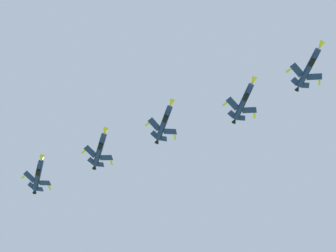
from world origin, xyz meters
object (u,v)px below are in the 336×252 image
object	(u,v)px
fighter_jet_lead	(309,67)
fighter_jet_right_wing	(164,122)
fighter_jet_right_outer	(38,175)
fighter_jet_left_wing	(244,101)
fighter_jet_left_outer	(100,149)

from	to	relation	value
fighter_jet_lead	fighter_jet_right_wing	distance (m)	44.65
fighter_jet_lead	fighter_jet_right_outer	distance (m)	89.51
fighter_jet_left_wing	fighter_jet_lead	bearing A→B (deg)	131.61
fighter_jet_lead	fighter_jet_left_outer	size ratio (longest dim) A/B	1.00
fighter_jet_lead	fighter_jet_right_wing	size ratio (longest dim) A/B	1.00
fighter_jet_lead	fighter_jet_left_outer	xyz separation A→B (m)	(-63.98, 17.39, -2.94)
fighter_jet_left_wing	fighter_jet_right_wing	distance (m)	24.44
fighter_jet_right_wing	fighter_jet_right_outer	xyz separation A→B (m)	(-42.90, 13.07, -1.41)
fighter_jet_right_outer	fighter_jet_right_wing	bearing A→B (deg)	137.16
fighter_jet_right_wing	fighter_jet_left_outer	xyz separation A→B (m)	(-20.91, 5.67, -1.91)
fighter_jet_left_wing	fighter_jet_right_outer	distance (m)	69.16
fighter_jet_lead	fighter_jet_left_outer	bearing A→B (deg)	-41.10
fighter_jet_lead	fighter_jet_right_outer	bearing A→B (deg)	-41.98
fighter_jet_left_wing	fighter_jet_right_outer	world-z (taller)	fighter_jet_left_wing
fighter_jet_lead	fighter_jet_left_wing	world-z (taller)	fighter_jet_lead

